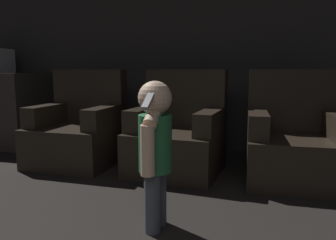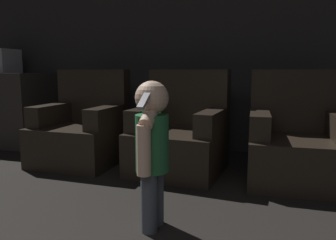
# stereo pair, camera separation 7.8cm
# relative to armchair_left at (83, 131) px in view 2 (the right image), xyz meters

# --- Properties ---
(wall_back) EXTENTS (8.40, 0.05, 2.60)m
(wall_back) POSITION_rel_armchair_left_xyz_m (1.22, 0.90, 0.98)
(wall_back) COLOR #33302D
(wall_back) RESTS_ON ground_plane
(armchair_left) EXTENTS (0.80, 0.79, 0.94)m
(armchair_left) POSITION_rel_armchair_left_xyz_m (0.00, 0.00, 0.00)
(armchair_left) COLOR black
(armchair_left) RESTS_ON ground_plane
(armchair_middle) EXTENTS (0.86, 0.84, 0.94)m
(armchair_middle) POSITION_rel_armchair_left_xyz_m (1.04, -0.00, 0.00)
(armchair_middle) COLOR black
(armchair_middle) RESTS_ON ground_plane
(armchair_right) EXTENTS (0.82, 0.80, 0.94)m
(armchair_right) POSITION_rel_armchair_left_xyz_m (2.06, -0.00, 0.00)
(armchair_right) COLOR black
(armchair_right) RESTS_ON ground_plane
(person_toddler) EXTENTS (0.19, 0.34, 0.88)m
(person_toddler) POSITION_rel_armchair_left_xyz_m (1.17, -1.17, 0.20)
(person_toddler) COLOR #474C56
(person_toddler) RESTS_ON ground_plane
(kitchen_counter) EXTENTS (1.03, 0.70, 0.90)m
(kitchen_counter) POSITION_rel_armchair_left_xyz_m (-1.36, 0.48, 0.13)
(kitchen_counter) COLOR #38332D
(kitchen_counter) RESTS_ON ground_plane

